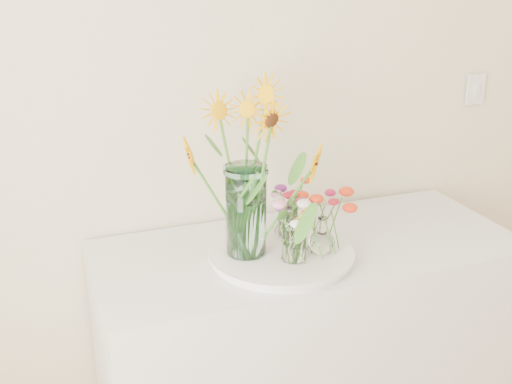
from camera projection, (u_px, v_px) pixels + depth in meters
counter at (306, 360)px, 2.28m from camera, size 1.40×0.60×0.90m
tray at (281, 256)px, 2.02m from camera, size 0.44×0.44×0.02m
mason_jar at (246, 211)px, 1.95m from camera, size 0.15×0.15×0.29m
sunflower_bouquet at (246, 171)px, 1.90m from camera, size 0.81×0.81×0.55m
small_vase_a at (294, 242)px, 1.93m from camera, size 0.09×0.09×0.13m
wildflower_posy_a at (295, 229)px, 1.92m from camera, size 0.20×0.20×0.22m
small_vase_b at (322, 235)px, 1.99m from camera, size 0.11×0.11×0.12m
wildflower_posy_b at (322, 222)px, 1.97m from camera, size 0.23×0.23×0.21m
small_vase_c at (288, 221)px, 2.10m from camera, size 0.07×0.07×0.11m
wildflower_posy_c at (288, 208)px, 2.09m from camera, size 0.20×0.20×0.20m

